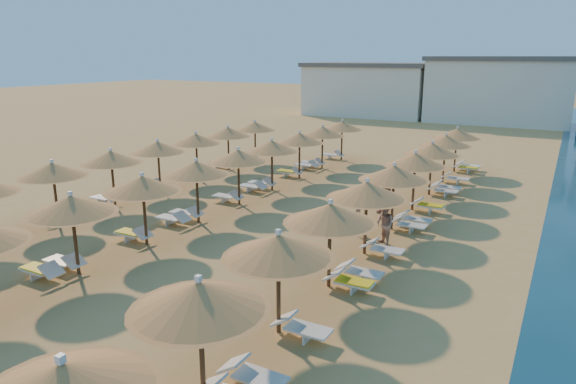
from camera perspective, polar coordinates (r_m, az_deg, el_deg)
The scene contains 9 objects.
ground at distance 20.38m, azimuth -4.38°, elevation -6.23°, with size 220.00×220.00×0.00m, color tan.
hotel_blocks at distance 63.29m, azimuth 23.67°, elevation 10.38°, with size 46.98×9.65×8.10m.
parasol_row_east at distance 19.24m, azimuth 8.76°, elevation 0.06°, with size 3.04×36.03×2.96m.
parasol_row_west at distance 23.14m, azimuth -10.16°, elevation 2.51°, with size 3.04×36.03×2.96m.
parasol_row_inland at distance 27.85m, azimuth -16.58°, elevation 4.20°, with size 3.04×26.13×2.96m.
loungers at distance 22.63m, azimuth -5.28°, elevation -3.15°, with size 16.32×34.54×0.66m.
beachgoer_b at distance 20.70m, azimuth 10.63°, elevation -3.62°, with size 0.82×0.64×1.69m, color tan.
beachgoer_a at distance 21.67m, azimuth 7.78°, elevation -2.63°, with size 0.62×0.41×1.70m, color tan.
beachgoer_c at distance 24.90m, azimuth 10.46°, elevation -0.19°, with size 1.12×0.47×1.91m, color tan.
Camera 1 is at (10.50, -15.85, 7.32)m, focal length 32.00 mm.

